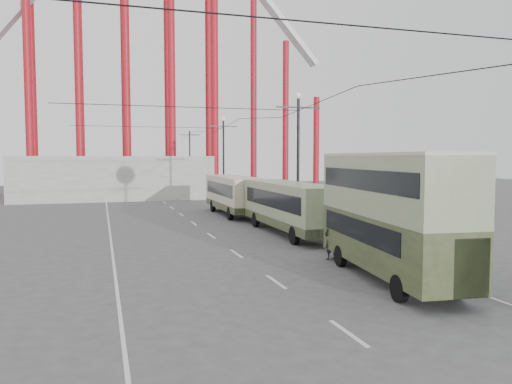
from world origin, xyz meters
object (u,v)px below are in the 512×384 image
object	(u,v)px
double_decker_bus	(390,209)
single_decker_green	(289,205)
single_decker_cream	(234,193)
pedestrian	(331,239)

from	to	relation	value
double_decker_bus	single_decker_green	distance (m)	12.43
single_decker_cream	pedestrian	xyz separation A→B (m)	(-0.30, -19.30, -0.84)
single_decker_green	single_decker_cream	world-z (taller)	single_decker_green
single_decker_green	pedestrian	xyz separation A→B (m)	(-1.03, -8.14, -0.84)
double_decker_bus	single_decker_cream	xyz separation A→B (m)	(-0.21, 23.54, -1.00)
single_decker_green	pedestrian	bearing A→B (deg)	-97.11
single_decker_green	pedestrian	distance (m)	8.25
double_decker_bus	pedestrian	distance (m)	4.65
double_decker_bus	pedestrian	world-z (taller)	double_decker_bus
single_decker_cream	pedestrian	world-z (taller)	single_decker_cream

